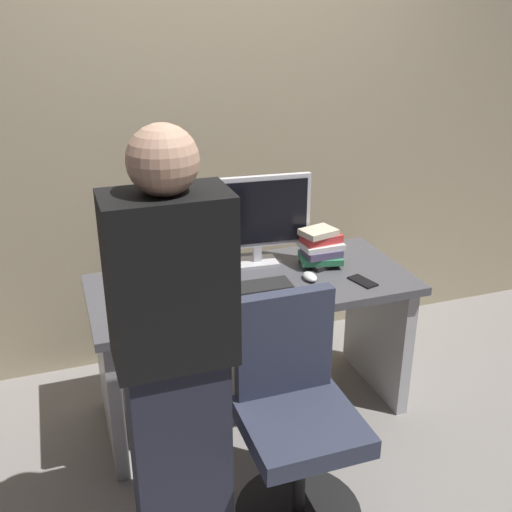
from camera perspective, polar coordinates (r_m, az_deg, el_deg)
The scene contains 11 objects.
ground_plane at distance 3.25m, azimuth -0.30°, elevation -14.16°, with size 9.00×9.00×0.00m, color gray.
wall_back at distance 3.34m, azimuth -4.67°, elevation 14.97°, with size 6.40×0.10×3.00m, color tan.
desk at distance 2.97m, azimuth -0.32°, elevation -6.23°, with size 1.53×0.68×0.73m.
office_chair at distance 2.47m, azimuth 3.74°, elevation -15.50°, with size 0.52×0.52×0.94m.
person_at_desk at distance 2.09m, azimuth -7.67°, elevation -9.70°, with size 0.40×0.24×1.64m.
monitor at distance 2.96m, azimuth 0.11°, elevation 3.83°, with size 0.54×0.16×0.46m.
keyboard at distance 2.77m, azimuth -0.98°, elevation -3.10°, with size 0.43×0.13×0.02m, color #262626.
mouse at distance 2.88m, azimuth 5.12°, elevation -1.95°, with size 0.06×0.10×0.03m, color white.
cup_near_keyboard at distance 2.64m, azimuth -8.96°, elevation -3.92°, with size 0.06×0.06×0.09m, color white.
book_stack at distance 3.02m, azimuth 6.14°, elevation 0.72°, with size 0.24×0.20×0.19m.
cell_phone at distance 2.90m, azimuth 10.05°, elevation -2.37°, with size 0.07×0.14×0.01m, color black.
Camera 1 is at (-0.84, -2.45, 1.96)m, focal length 42.33 mm.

